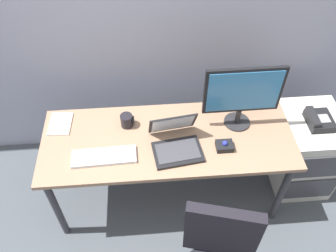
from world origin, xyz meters
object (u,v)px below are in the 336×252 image
(trackball_mouse, at_px, (225,146))
(paper_notepad, at_px, (60,124))
(monitor_main, at_px, (243,94))
(keyboard, at_px, (104,156))
(coffee_mug, at_px, (127,121))
(desk_phone, at_px, (319,120))
(file_cabinet, at_px, (304,151))
(laptop, at_px, (176,141))

(trackball_mouse, relative_size, paper_notepad, 0.53)
(monitor_main, distance_m, paper_notepad, 1.26)
(keyboard, bearing_deg, coffee_mug, 61.07)
(monitor_main, relative_size, coffee_mug, 5.41)
(desk_phone, bearing_deg, coffee_mug, 177.32)
(monitor_main, relative_size, paper_notepad, 2.46)
(file_cabinet, bearing_deg, coffee_mug, 178.03)
(paper_notepad, bearing_deg, monitor_main, -3.75)
(desk_phone, xyz_separation_m, coffee_mug, (-1.34, 0.06, 0.04))
(desk_phone, xyz_separation_m, keyboard, (-1.49, -0.21, 0.01))
(keyboard, bearing_deg, monitor_main, 14.42)
(desk_phone, height_order, coffee_mug, coffee_mug)
(monitor_main, xyz_separation_m, trackball_mouse, (-0.13, -0.22, -0.25))
(paper_notepad, bearing_deg, keyboard, -44.96)
(desk_phone, height_order, monitor_main, monitor_main)
(coffee_mug, height_order, paper_notepad, coffee_mug)
(laptop, bearing_deg, keyboard, -173.19)
(monitor_main, xyz_separation_m, paper_notepad, (-1.23, 0.08, -0.27))
(desk_phone, relative_size, paper_notepad, 0.96)
(laptop, xyz_separation_m, coffee_mug, (-0.31, 0.22, -0.00))
(paper_notepad, bearing_deg, trackball_mouse, -15.18)
(coffee_mug, bearing_deg, monitor_main, -2.78)
(file_cabinet, distance_m, paper_notepad, 1.85)
(keyboard, xyz_separation_m, laptop, (0.46, 0.06, 0.04))
(keyboard, bearing_deg, desk_phone, 7.98)
(laptop, relative_size, trackball_mouse, 3.21)
(trackball_mouse, bearing_deg, coffee_mug, 158.06)
(trackball_mouse, height_order, coffee_mug, coffee_mug)
(file_cabinet, xyz_separation_m, keyboard, (-1.50, -0.23, 0.38))
(keyboard, height_order, laptop, laptop)
(monitor_main, height_order, keyboard, monitor_main)
(coffee_mug, distance_m, paper_notepad, 0.47)
(monitor_main, xyz_separation_m, laptop, (-0.45, -0.18, -0.22))
(keyboard, height_order, paper_notepad, keyboard)
(file_cabinet, distance_m, keyboard, 1.56)
(file_cabinet, bearing_deg, laptop, -170.67)
(desk_phone, height_order, laptop, laptop)
(laptop, bearing_deg, monitor_main, 21.82)
(file_cabinet, height_order, paper_notepad, paper_notepad)
(file_cabinet, height_order, trackball_mouse, trackball_mouse)
(file_cabinet, distance_m, desk_phone, 0.37)
(desk_phone, bearing_deg, file_cabinet, 63.22)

